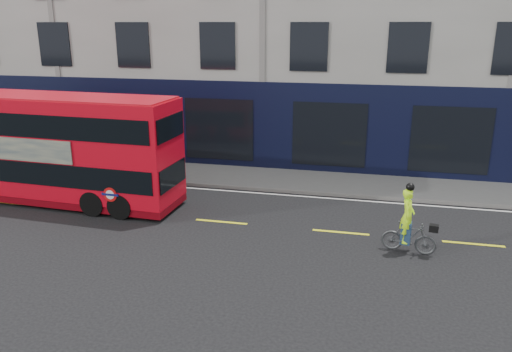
% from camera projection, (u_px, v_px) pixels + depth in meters
% --- Properties ---
extents(ground, '(120.00, 120.00, 0.00)m').
position_uv_depth(ground, '(208.00, 240.00, 15.48)').
color(ground, black).
rests_on(ground, ground).
extents(pavement, '(60.00, 3.00, 0.12)m').
position_uv_depth(pavement, '(255.00, 178.00, 21.52)').
color(pavement, gray).
rests_on(pavement, ground).
extents(kerb, '(60.00, 0.12, 0.13)m').
position_uv_depth(kerb, '(246.00, 188.00, 20.12)').
color(kerb, slate).
rests_on(kerb, ground).
extents(building_terrace, '(50.00, 10.07, 15.00)m').
position_uv_depth(building_terrace, '(283.00, 2.00, 25.36)').
color(building_terrace, '#B2AEA8').
rests_on(building_terrace, ground).
extents(road_edge_line, '(58.00, 0.10, 0.01)m').
position_uv_depth(road_edge_line, '(244.00, 192.00, 19.86)').
color(road_edge_line, silver).
rests_on(road_edge_line, ground).
extents(lane_dashes, '(58.00, 0.12, 0.01)m').
position_uv_depth(lane_dashes, '(221.00, 222.00, 16.88)').
color(lane_dashes, yellow).
rests_on(lane_dashes, ground).
extents(bus, '(10.02, 2.77, 3.99)m').
position_uv_depth(bus, '(50.00, 148.00, 18.37)').
color(bus, red).
rests_on(bus, ground).
extents(cyclist, '(1.61, 0.69, 2.12)m').
position_uv_depth(cyclist, '(408.00, 229.00, 14.45)').
color(cyclist, '#46494B').
rests_on(cyclist, ground).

